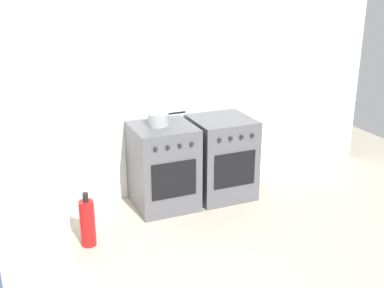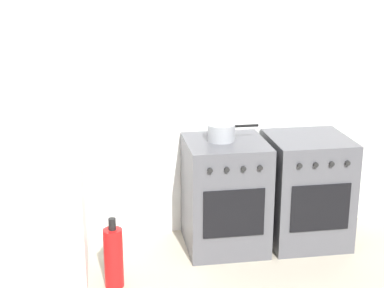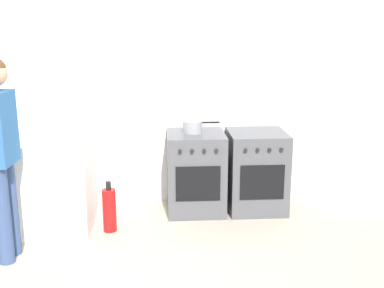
{
  "view_description": "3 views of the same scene",
  "coord_description": "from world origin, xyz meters",
  "px_view_note": "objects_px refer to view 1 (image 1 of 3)",
  "views": [
    {
      "loc": [
        -1.13,
        -2.65,
        2.24
      ],
      "look_at": [
        0.25,
        0.6,
        0.99
      ],
      "focal_mm": 45.0,
      "sensor_mm": 36.0,
      "label": 1
    },
    {
      "loc": [
        -0.56,
        -2.51,
        2.1
      ],
      "look_at": [
        -0.01,
        0.91,
        1.05
      ],
      "focal_mm": 55.0,
      "sensor_mm": 36.0,
      "label": 2
    },
    {
      "loc": [
        -0.01,
        -3.27,
        1.96
      ],
      "look_at": [
        0.26,
        0.81,
        0.93
      ],
      "focal_mm": 45.0,
      "sensor_mm": 36.0,
      "label": 3
    }
  ],
  "objects_px": {
    "oven_left": "(163,166)",
    "fire_extinguisher": "(88,223)",
    "pot": "(158,119)",
    "oven_right": "(221,157)"
  },
  "relations": [
    {
      "from": "oven_left",
      "to": "fire_extinguisher",
      "type": "relative_size",
      "value": 1.7
    },
    {
      "from": "fire_extinguisher",
      "to": "pot",
      "type": "bearing_deg",
      "value": 30.89
    },
    {
      "from": "oven_right",
      "to": "pot",
      "type": "xyz_separation_m",
      "value": [
        -0.68,
        0.02,
        0.49
      ]
    },
    {
      "from": "pot",
      "to": "fire_extinguisher",
      "type": "bearing_deg",
      "value": -149.11
    },
    {
      "from": "oven_right",
      "to": "pot",
      "type": "bearing_deg",
      "value": 177.95
    },
    {
      "from": "oven_right",
      "to": "fire_extinguisher",
      "type": "xyz_separation_m",
      "value": [
        -1.52,
        -0.48,
        -0.21
      ]
    },
    {
      "from": "oven_right",
      "to": "oven_left",
      "type": "bearing_deg",
      "value": -180.0
    },
    {
      "from": "oven_left",
      "to": "pot",
      "type": "xyz_separation_m",
      "value": [
        -0.03,
        0.02,
        0.49
      ]
    },
    {
      "from": "oven_right",
      "to": "fire_extinguisher",
      "type": "bearing_deg",
      "value": -162.53
    },
    {
      "from": "pot",
      "to": "oven_right",
      "type": "bearing_deg",
      "value": -2.05
    }
  ]
}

